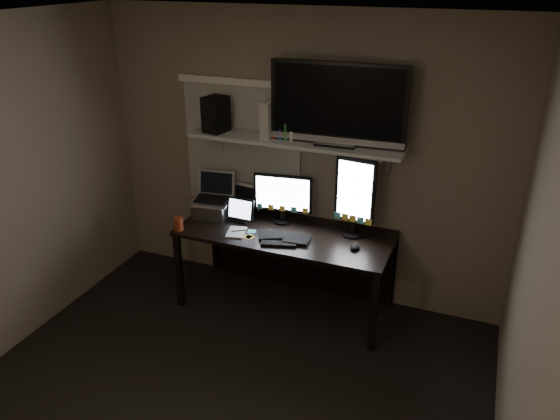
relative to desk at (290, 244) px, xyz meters
The scene contains 21 objects.
floor 1.64m from the desk, 90.00° to the right, with size 3.60×3.60×0.00m, color black.
ceiling 2.49m from the desk, 90.00° to the right, with size 3.60×3.60×0.00m, color silver.
back_wall 0.74m from the desk, 90.00° to the left, with size 3.60×3.60×0.00m, color #7C6E59.
right_wall 2.47m from the desk, 40.70° to the right, with size 3.60×3.60×0.00m, color #7C6E59.
window_blinds 0.96m from the desk, 156.69° to the left, with size 1.10×0.02×1.10m, color beige.
desk is the anchor object (origin of this frame).
wall_shelf 0.91m from the desk, 90.00° to the left, with size 1.80×0.35×0.03m, color #B6B5B1.
monitor_landscape 0.41m from the desk, 151.41° to the left, with size 0.51×0.05×0.44m, color black.
monitor_portrait 0.75m from the desk, ahead, with size 0.34×0.06×0.68m, color black.
keyboard 0.32m from the desk, 81.23° to the right, with size 0.44×0.17×0.03m, color black.
mouse 0.68m from the desk, 17.62° to the right, with size 0.07×0.12×0.04m, color black.
notepad 0.51m from the desk, 141.62° to the right, with size 0.15×0.20×0.01m, color beige.
tablet 0.52m from the desk, 169.25° to the right, with size 0.25×0.11×0.22m, color black.
file_sorter 0.58m from the desk, 161.90° to the left, with size 0.20×0.09×0.26m, color black.
laptop 0.81m from the desk, behind, with size 0.34×0.27×0.38m, color #BBBBC0.
cup 0.98m from the desk, 153.78° to the right, with size 0.08×0.08×0.12m, color maroon.
sticky_notes 0.34m from the desk, 117.55° to the right, with size 0.29×0.21×0.00m, color yellow, non-canonical shape.
tv 1.30m from the desk, 10.97° to the left, with size 1.07×0.19×0.64m, color black.
game_console 1.10m from the desk, 158.42° to the left, with size 0.08×0.25×0.30m, color silver.
speaker 1.28m from the desk, behind, with size 0.16×0.20×0.30m, color black.
bottles 1.00m from the desk, 158.15° to the left, with size 0.21×0.05×0.13m, color #A50F0C, non-canonical shape.
Camera 1 is at (1.47, -2.41, 2.79)m, focal length 35.00 mm.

